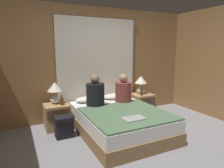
% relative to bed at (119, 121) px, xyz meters
% --- Properties ---
extents(ground_plane, '(16.00, 16.00, 0.00)m').
position_rel_bed_xyz_m(ground_plane, '(0.00, -0.82, -0.22)').
color(ground_plane, gray).
extents(wall_back, '(4.86, 0.06, 2.50)m').
position_rel_bed_xyz_m(wall_back, '(0.00, 1.11, 1.03)').
color(wall_back, olive).
rests_on(wall_back, ground_plane).
extents(curtain_panel, '(2.07, 0.02, 2.29)m').
position_rel_bed_xyz_m(curtain_panel, '(0.00, 1.05, 0.92)').
color(curtain_panel, silver).
rests_on(curtain_panel, ground_plane).
extents(bed, '(1.45, 1.99, 0.44)m').
position_rel_bed_xyz_m(bed, '(0.00, 0.00, 0.00)').
color(bed, olive).
rests_on(bed, ground_plane).
extents(nightstand_left, '(0.48, 0.46, 0.50)m').
position_rel_bed_xyz_m(nightstand_left, '(-1.03, 0.72, 0.03)').
color(nightstand_left, '#A87F51').
rests_on(nightstand_left, ground_plane).
extents(nightstand_right, '(0.48, 0.46, 0.50)m').
position_rel_bed_xyz_m(nightstand_right, '(1.03, 0.72, 0.03)').
color(nightstand_right, '#A87F51').
rests_on(nightstand_right, ground_plane).
extents(lamp_left, '(0.29, 0.29, 0.43)m').
position_rel_bed_xyz_m(lamp_left, '(-1.03, 0.79, 0.54)').
color(lamp_left, silver).
rests_on(lamp_left, nightstand_left).
extents(lamp_right, '(0.29, 0.29, 0.43)m').
position_rel_bed_xyz_m(lamp_right, '(1.03, 0.79, 0.54)').
color(lamp_right, silver).
rests_on(lamp_right, nightstand_right).
extents(pillow_left, '(0.59, 0.32, 0.12)m').
position_rel_bed_xyz_m(pillow_left, '(-0.32, 0.80, 0.28)').
color(pillow_left, silver).
rests_on(pillow_left, bed).
extents(pillow_right, '(0.59, 0.32, 0.12)m').
position_rel_bed_xyz_m(pillow_right, '(0.32, 0.80, 0.28)').
color(pillow_right, silver).
rests_on(pillow_right, bed).
extents(blanket_on_bed, '(1.39, 1.36, 0.03)m').
position_rel_bed_xyz_m(blanket_on_bed, '(0.00, -0.29, 0.24)').
color(blanket_on_bed, '#4C6B4C').
rests_on(blanket_on_bed, bed).
extents(person_left_in_bed, '(0.36, 0.36, 0.64)m').
position_rel_bed_xyz_m(person_left_in_bed, '(-0.31, 0.43, 0.48)').
color(person_left_in_bed, black).
rests_on(person_left_in_bed, bed).
extents(person_right_in_bed, '(0.34, 0.34, 0.62)m').
position_rel_bed_xyz_m(person_right_in_bed, '(0.33, 0.43, 0.47)').
color(person_right_in_bed, brown).
rests_on(person_right_in_bed, bed).
extents(beer_bottle_on_left_stand, '(0.07, 0.07, 0.21)m').
position_rel_bed_xyz_m(beer_bottle_on_left_stand, '(-0.93, 0.62, 0.36)').
color(beer_bottle_on_left_stand, '#513819').
rests_on(beer_bottle_on_left_stand, nightstand_left).
extents(beer_bottle_on_right_stand, '(0.06, 0.06, 0.24)m').
position_rel_bed_xyz_m(beer_bottle_on_right_stand, '(0.93, 0.62, 0.37)').
color(beer_bottle_on_right_stand, '#513819').
rests_on(beer_bottle_on_right_stand, nightstand_right).
extents(laptop_on_bed, '(0.36, 0.23, 0.02)m').
position_rel_bed_xyz_m(laptop_on_bed, '(-0.06, -0.61, 0.26)').
color(laptop_on_bed, '#9EA0A5').
rests_on(laptop_on_bed, blanket_on_bed).
extents(backpack_on_floor, '(0.31, 0.27, 0.39)m').
position_rel_bed_xyz_m(backpack_on_floor, '(-0.99, 0.25, 0.00)').
color(backpack_on_floor, black).
rests_on(backpack_on_floor, ground_plane).
extents(handbag_on_floor, '(0.31, 0.14, 0.37)m').
position_rel_bed_xyz_m(handbag_on_floor, '(1.03, 0.32, -0.10)').
color(handbag_on_floor, '#333D56').
rests_on(handbag_on_floor, ground_plane).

